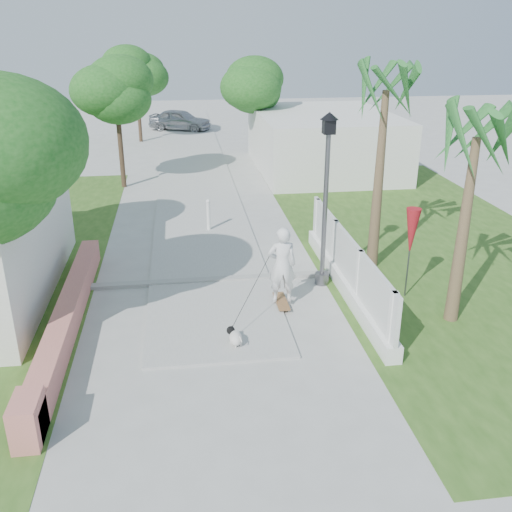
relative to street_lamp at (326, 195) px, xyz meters
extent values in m
plane|color=#B7B7B2|center=(-2.90, -5.50, -2.43)|extent=(90.00, 90.00, 0.00)
cube|color=#B7B7B2|center=(-2.90, 14.50, -2.40)|extent=(3.20, 36.00, 0.06)
cube|color=#999993|center=(-2.90, 0.50, -2.38)|extent=(6.50, 0.25, 0.10)
cube|color=#30561B|center=(4.10, 2.50, -2.42)|extent=(8.00, 20.00, 0.01)
cube|color=tan|center=(-6.20, -1.50, -2.13)|extent=(0.45, 8.00, 0.60)
cube|color=tan|center=(-6.20, -5.30, -2.03)|extent=(0.45, 0.80, 0.80)
cube|color=white|center=(0.50, -0.50, -2.23)|extent=(0.35, 7.00, 0.40)
cube|color=white|center=(0.50, -0.50, -1.48)|extent=(0.10, 7.00, 1.10)
cube|color=white|center=(0.50, -3.70, -1.68)|extent=(0.14, 0.14, 1.50)
cube|color=white|center=(0.50, -1.50, -1.68)|extent=(0.14, 0.14, 1.50)
cube|color=white|center=(0.50, 0.70, -1.68)|extent=(0.14, 0.14, 1.50)
cube|color=white|center=(0.50, 2.70, -1.68)|extent=(0.14, 0.14, 1.50)
cube|color=silver|center=(3.10, 12.50, -1.13)|extent=(6.00, 8.00, 2.60)
cylinder|color=#59595E|center=(0.00, 0.00, -2.28)|extent=(0.36, 0.36, 0.30)
cylinder|color=#59595E|center=(0.00, 0.00, -0.43)|extent=(0.12, 0.12, 4.00)
cube|color=black|center=(0.00, 0.00, 1.67)|extent=(0.28, 0.28, 0.35)
cone|color=black|center=(0.00, 0.00, 1.92)|extent=(0.44, 0.44, 0.18)
cylinder|color=white|center=(-2.70, 4.50, -1.93)|extent=(0.12, 0.12, 1.00)
sphere|color=white|center=(-2.70, 4.50, -1.41)|extent=(0.14, 0.14, 0.14)
cylinder|color=#59595E|center=(1.90, -1.00, -1.43)|extent=(0.04, 0.04, 2.00)
cone|color=#AA1827|center=(1.90, -1.00, -0.73)|extent=(0.36, 0.36, 1.20)
cylinder|color=#4C3826|center=(-8.40, 3.00, -0.68)|extent=(0.20, 0.20, 3.50)
ellipsoid|color=#175217|center=(-8.20, 2.80, 1.17)|extent=(2.72, 2.72, 2.05)
cylinder|color=#4C3826|center=(-5.90, 10.50, -0.50)|extent=(0.20, 0.20, 3.85)
ellipsoid|color=#175217|center=(-5.90, 10.50, 1.15)|extent=(3.40, 3.40, 2.55)
ellipsoid|color=#175217|center=(-5.70, 10.30, 1.50)|extent=(2.89, 2.89, 2.18)
ellipsoid|color=#175217|center=(-6.10, 10.70, 1.85)|extent=(2.55, 2.55, 1.90)
cylinder|color=#4C3826|center=(0.30, 14.50, -0.68)|extent=(0.20, 0.20, 3.50)
ellipsoid|color=#175217|center=(0.30, 14.50, 0.82)|extent=(3.00, 3.00, 2.25)
ellipsoid|color=#175217|center=(0.50, 14.30, 1.17)|extent=(2.55, 2.55, 1.92)
ellipsoid|color=#175217|center=(0.10, 14.70, 1.52)|extent=(2.25, 2.25, 1.68)
cylinder|color=#4C3826|center=(-5.70, 20.50, -0.50)|extent=(0.20, 0.20, 3.85)
ellipsoid|color=#175217|center=(-5.70, 20.50, 1.15)|extent=(3.20, 3.20, 2.40)
ellipsoid|color=#175217|center=(-5.50, 20.30, 1.50)|extent=(2.72, 2.72, 2.05)
ellipsoid|color=#175217|center=(-5.90, 20.70, 1.85)|extent=(2.40, 2.40, 1.79)
cone|color=brown|center=(1.70, 1.00, -0.03)|extent=(0.32, 0.32, 4.80)
cone|color=brown|center=(2.50, -2.30, -0.33)|extent=(0.32, 0.32, 4.20)
cube|color=olive|center=(-1.27, -1.07, -2.32)|extent=(0.32, 0.99, 0.03)
imported|color=silver|center=(-1.27, -1.07, -1.36)|extent=(0.71, 0.48, 1.88)
cylinder|color=gray|center=(-1.36, -1.43, -2.39)|extent=(0.03, 0.07, 0.07)
cylinder|color=gray|center=(-1.18, -1.43, -2.39)|extent=(0.03, 0.07, 0.07)
cylinder|color=gray|center=(-1.36, -0.72, -2.39)|extent=(0.03, 0.07, 0.07)
cylinder|color=gray|center=(-1.18, -0.72, -2.39)|extent=(0.03, 0.07, 0.07)
ellipsoid|color=silver|center=(-2.56, -2.85, -2.21)|extent=(0.43, 0.52, 0.28)
sphere|color=black|center=(-2.65, -2.66, -2.13)|extent=(0.18, 0.18, 0.18)
sphere|color=silver|center=(-2.68, -2.58, -2.15)|extent=(0.08, 0.08, 0.08)
cone|color=black|center=(-2.69, -2.68, -2.04)|extent=(0.05, 0.05, 0.06)
cone|color=black|center=(-2.61, -2.64, -2.04)|extent=(0.05, 0.05, 0.06)
cylinder|color=silver|center=(-2.66, -2.78, -2.36)|extent=(0.04, 0.04, 0.13)
cylinder|color=silver|center=(-2.55, -2.73, -2.36)|extent=(0.04, 0.04, 0.13)
cylinder|color=silver|center=(-2.58, -2.98, -2.36)|extent=(0.04, 0.04, 0.13)
cylinder|color=silver|center=(-2.46, -2.92, -2.36)|extent=(0.04, 0.04, 0.13)
cylinder|color=silver|center=(-2.48, -3.05, -2.14)|extent=(0.07, 0.11, 0.11)
imported|color=#9EA1A6|center=(-3.38, 23.91, -1.76)|extent=(4.21, 2.99, 1.33)
camera|label=1|loc=(-3.55, -13.27, 3.93)|focal=40.00mm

